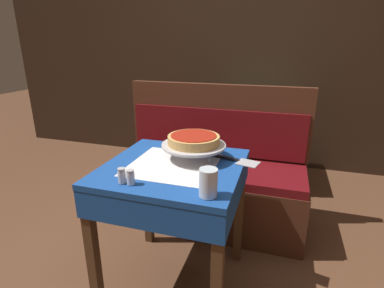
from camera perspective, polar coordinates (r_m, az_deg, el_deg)
name	(u,v)px	position (r m, az deg, el deg)	size (l,w,h in m)	color
ground_plane	(176,281)	(1.97, -3.12, -24.60)	(14.00, 14.00, 0.00)	brown
dining_table_front	(174,184)	(1.60, -3.52, -7.58)	(0.70, 0.70, 0.76)	#194799
dining_table_rear	(253,118)	(3.03, 11.54, 4.84)	(0.69, 0.69, 0.76)	#1E6B33
booth_bench	(210,183)	(2.34, 3.37, -7.51)	(1.42, 0.52, 1.06)	#4C2819
back_wall_panel	(240,57)	(3.47, 9.05, 15.98)	(6.00, 0.04, 2.40)	black
pizza_pan_stand	(194,146)	(1.61, 0.32, -0.34)	(0.35, 0.35, 0.08)	#ADADB2
deep_dish_pizza	(194,140)	(1.60, 0.32, 0.86)	(0.28, 0.28, 0.05)	tan
pizza_server	(233,160)	(1.62, 7.90, -2.98)	(0.31, 0.13, 0.01)	#BCBCC1
water_glass_near	(208,183)	(1.23, 3.11, -7.36)	(0.08, 0.08, 0.12)	silver
salt_shaker	(122,176)	(1.38, -13.22, -5.89)	(0.04, 0.04, 0.07)	silver
pepper_shaker	(131,177)	(1.36, -11.62, -6.21)	(0.04, 0.04, 0.07)	silver
condiment_caddy	(243,102)	(3.00, 9.77, 7.92)	(0.12, 0.12, 0.18)	black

